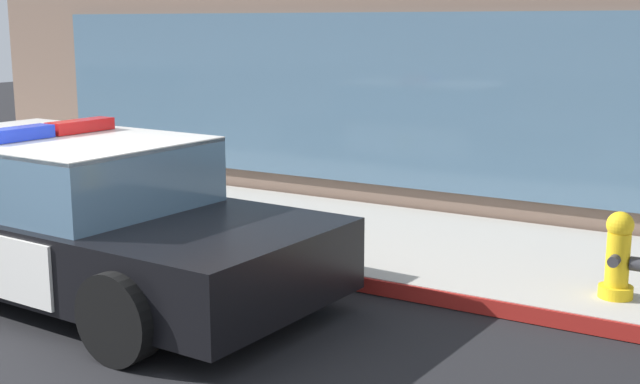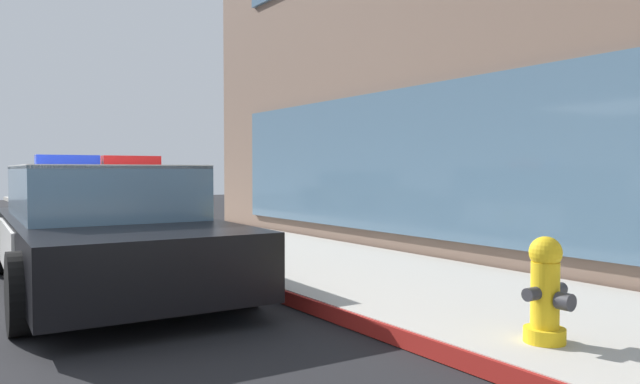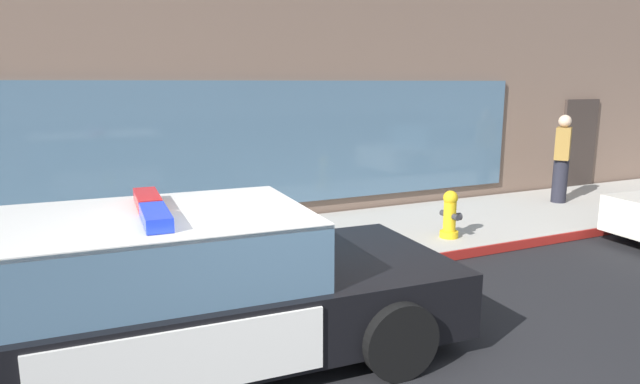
% 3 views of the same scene
% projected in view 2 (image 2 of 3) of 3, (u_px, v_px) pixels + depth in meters
% --- Properties ---
extents(sidewalk, '(48.00, 2.77, 0.15)m').
position_uv_depth(sidewalk, '(347.00, 271.00, 7.29)').
color(sidewalk, '#B2ADA3').
rests_on(sidewalk, ground).
extents(curb_red_paint, '(28.80, 0.04, 0.14)m').
position_uv_depth(curb_red_paint, '(245.00, 283.00, 6.51)').
color(curb_red_paint, maroon).
rests_on(curb_red_paint, ground).
extents(police_cruiser, '(5.09, 2.34, 1.49)m').
position_uv_depth(police_cruiser, '(104.00, 227.00, 6.67)').
color(police_cruiser, black).
rests_on(police_cruiser, ground).
extents(fire_hydrant, '(0.34, 0.39, 0.73)m').
position_uv_depth(fire_hydrant, '(546.00, 291.00, 4.01)').
color(fire_hydrant, gold).
rests_on(fire_hydrant, sidewalk).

